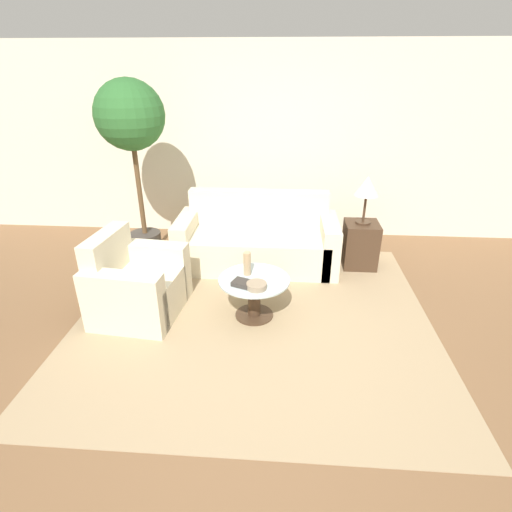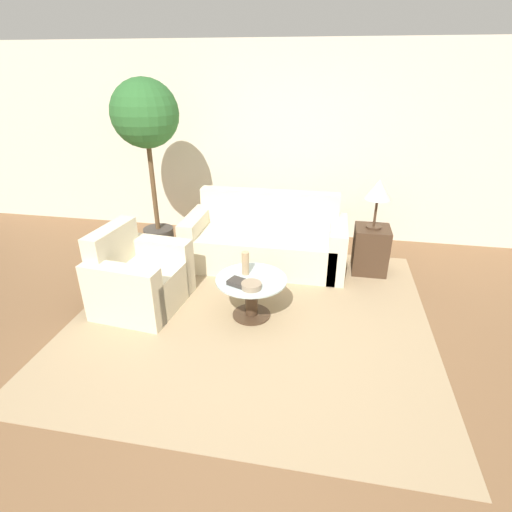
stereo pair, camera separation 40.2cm
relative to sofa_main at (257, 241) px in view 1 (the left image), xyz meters
name	(u,v)px [view 1 (the left image)]	position (x,y,z in m)	size (l,w,h in m)	color
ground_plane	(247,359)	(0.04, -1.87, -0.29)	(14.00, 14.00, 0.00)	brown
wall_back	(266,144)	(0.04, 1.07, 1.01)	(10.00, 0.06, 2.60)	beige
rug	(254,315)	(0.05, -1.22, -0.28)	(3.48, 3.27, 0.01)	tan
sofa_main	(257,241)	(0.00, 0.00, 0.00)	(1.96, 0.84, 0.87)	beige
armchair	(135,286)	(-1.15, -1.21, 0.00)	(0.86, 0.97, 0.84)	beige
coffee_table	(254,292)	(0.05, -1.22, -0.01)	(0.70, 0.70, 0.42)	#422D1E
side_table	(360,245)	(1.28, 0.00, 0.00)	(0.40, 0.40, 0.57)	#422D1E
table_lamp	(367,187)	(1.28, 0.00, 0.72)	(0.30, 0.30, 0.58)	#422D1E
potted_plant	(131,129)	(-1.46, 0.08, 1.34)	(0.80, 0.80, 2.18)	#3D3833
vase	(247,264)	(-0.02, -1.13, 0.26)	(0.07, 0.07, 0.24)	tan
bowl	(257,286)	(0.09, -1.40, 0.17)	(0.19, 0.19, 0.05)	gray
book_stack	(242,283)	(-0.05, -1.35, 0.16)	(0.22, 0.19, 0.04)	#38332D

